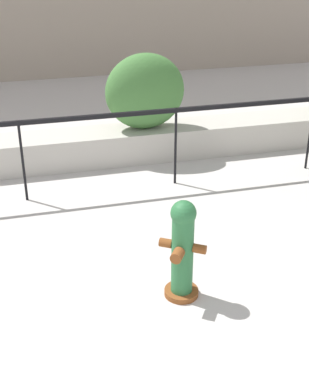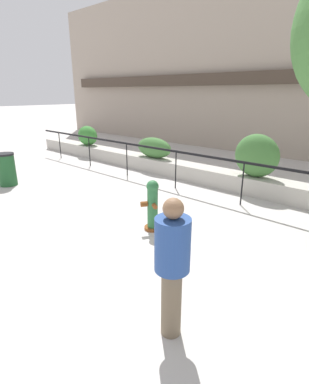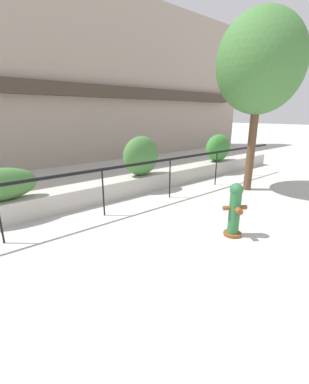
{
  "view_description": "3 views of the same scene",
  "coord_description": "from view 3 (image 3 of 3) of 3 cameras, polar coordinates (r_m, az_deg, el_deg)",
  "views": [
    {
      "loc": [
        0.04,
        -1.94,
        3.4
      ],
      "look_at": [
        1.53,
        3.75,
        0.48
      ],
      "focal_mm": 50.0,
      "sensor_mm": 36.0,
      "label": 1
    },
    {
      "loc": [
        5.36,
        -1.94,
        2.77
      ],
      "look_at": [
        0.97,
        2.89,
        0.58
      ],
      "focal_mm": 28.0,
      "sensor_mm": 36.0,
      "label": 2
    },
    {
      "loc": [
        -2.77,
        -0.25,
        2.34
      ],
      "look_at": [
        0.7,
        3.87,
        0.69
      ],
      "focal_mm": 24.0,
      "sensor_mm": 36.0,
      "label": 3
    }
  ],
  "objects": [
    {
      "name": "hedge_bush_2",
      "position": [
        7.94,
        -2.96,
        8.01
      ],
      "size": [
        1.26,
        0.68,
        1.2
      ],
      "primitive_type": "ellipsoid",
      "color": "#427538",
      "rests_on": "planter_wall_low"
    },
    {
      "name": "street_tree",
      "position": [
        8.58,
        22.47,
        24.79
      ],
      "size": [
        2.64,
        2.37,
        5.07
      ],
      "color": "brown",
      "rests_on": "ground"
    },
    {
      "name": "building_facade",
      "position": [
        12.66,
        -29.54,
        22.47
      ],
      "size": [
        30.0,
        1.36,
        8.0
      ],
      "color": "gray",
      "rests_on": "ground"
    },
    {
      "name": "fence_railing_segment",
      "position": [
        6.0,
        -11.57,
        3.95
      ],
      "size": [
        15.0,
        0.05,
        1.15
      ],
      "color": "black",
      "rests_on": "ground"
    },
    {
      "name": "planter_wall_low",
      "position": [
        7.15,
        -15.48,
        -0.59
      ],
      "size": [
        18.0,
        0.7,
        0.5
      ],
      "primitive_type": "cube",
      "color": "#B7B2A8",
      "rests_on": "ground"
    },
    {
      "name": "hedge_bush_1",
      "position": [
        6.49,
        -31.09,
        1.39
      ],
      "size": [
        1.53,
        0.58,
        0.73
      ],
      "primitive_type": "ellipsoid",
      "color": "#427538",
      "rests_on": "planter_wall_low"
    },
    {
      "name": "hedge_bush_3",
      "position": [
        10.72,
        13.96,
        9.51
      ],
      "size": [
        1.29,
        0.7,
        1.06
      ],
      "primitive_type": "ellipsoid",
      "color": "#387F33",
      "rests_on": "planter_wall_low"
    },
    {
      "name": "fire_hydrant",
      "position": [
        5.24,
        17.42,
        -3.72
      ],
      "size": [
        0.49,
        0.49,
        1.08
      ],
      "color": "brown",
      "rests_on": "ground"
    }
  ]
}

